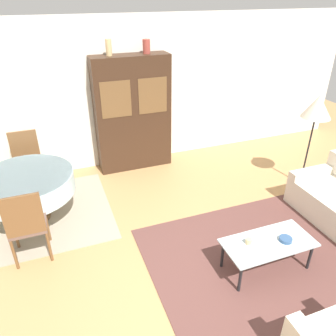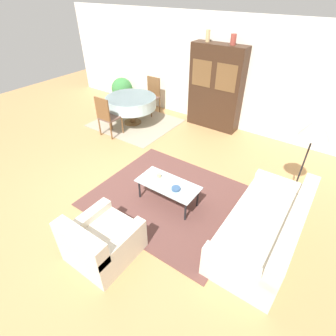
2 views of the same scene
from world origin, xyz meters
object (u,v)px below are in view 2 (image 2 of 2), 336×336
(couch, at_px, (266,229))
(dining_chair_far, at_px, (152,94))
(vase_tall, at_px, (208,36))
(vase_short, at_px, (233,39))
(armchair, at_px, (101,242))
(floor_lamp, at_px, (316,129))
(potted_plant, at_px, (122,89))
(dining_chair_near, at_px, (107,115))
(coffee_table, at_px, (168,186))
(cup, at_px, (159,175))
(dining_table, at_px, (131,102))
(bowl, at_px, (176,189))
(display_cabinet, at_px, (216,88))

(couch, relative_size, dining_chair_far, 2.03)
(vase_tall, distance_m, vase_short, 0.64)
(armchair, xyz_separation_m, floor_lamp, (1.92, 2.93, 1.09))
(dining_chair_far, xyz_separation_m, potted_plant, (-1.21, 0.02, -0.11))
(dining_chair_near, relative_size, vase_short, 4.45)
(armchair, height_order, coffee_table, armchair)
(dining_chair_near, height_order, potted_plant, dining_chair_near)
(potted_plant, bearing_deg, floor_lamp, -14.97)
(dining_chair_near, relative_size, cup, 13.39)
(coffee_table, height_order, vase_short, vase_short)
(armchair, relative_size, dining_table, 0.67)
(armchair, bearing_deg, cup, 94.58)
(bowl, bearing_deg, dining_table, 143.48)
(potted_plant, bearing_deg, cup, -38.85)
(couch, bearing_deg, cup, 91.14)
(vase_tall, bearing_deg, coffee_table, -70.95)
(dining_chair_near, distance_m, potted_plant, 2.19)
(floor_lamp, height_order, bowl, floor_lamp)
(armchair, distance_m, vase_short, 5.05)
(floor_lamp, distance_m, vase_short, 2.96)
(floor_lamp, relative_size, bowl, 10.54)
(cup, bearing_deg, potted_plant, 141.15)
(dining_chair_far, relative_size, potted_plant, 1.25)
(bowl, relative_size, potted_plant, 0.19)
(coffee_table, xyz_separation_m, vase_short, (-0.46, 3.19, 1.82))
(vase_tall, bearing_deg, armchair, -78.07)
(couch, xyz_separation_m, vase_tall, (-2.80, 3.09, 1.93))
(bowl, bearing_deg, armchair, -102.64)
(dining_table, xyz_separation_m, bowl, (2.86, -2.12, -0.16))
(couch, bearing_deg, armchair, 130.74)
(armchair, bearing_deg, bowl, 77.36)
(vase_tall, bearing_deg, potted_plant, -175.67)
(armchair, distance_m, floor_lamp, 3.67)
(armchair, distance_m, cup, 1.54)
(armchair, relative_size, dining_chair_near, 0.88)
(display_cabinet, relative_size, dining_chair_far, 2.04)
(display_cabinet, bearing_deg, potted_plant, -176.16)
(armchair, height_order, cup, armchair)
(display_cabinet, xyz_separation_m, potted_plant, (-3.11, -0.21, -0.58))
(dining_chair_far, bearing_deg, armchair, 119.87)
(couch, xyz_separation_m, bowl, (-1.50, -0.15, 0.16))
(bowl, bearing_deg, couch, 5.85)
(cup, bearing_deg, display_cabinet, 99.47)
(dining_chair_near, bearing_deg, dining_table, 90.00)
(vase_tall, xyz_separation_m, potted_plant, (-2.77, -0.21, -1.75))
(display_cabinet, distance_m, vase_tall, 1.22)
(cup, relative_size, vase_tall, 0.29)
(dining_chair_far, xyz_separation_m, vase_short, (2.20, 0.23, 1.62))
(armchair, xyz_separation_m, potted_plant, (-3.75, 4.45, 0.18))
(coffee_table, relative_size, dining_chair_near, 1.08)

